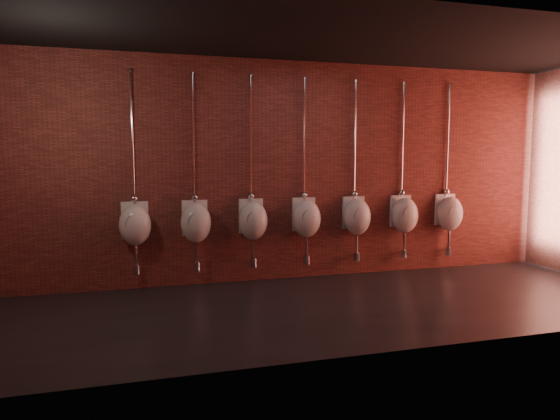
{
  "coord_description": "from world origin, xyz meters",
  "views": [
    {
      "loc": [
        -2.21,
        -5.54,
        1.82
      ],
      "look_at": [
        -0.37,
        0.9,
        1.1
      ],
      "focal_mm": 32.0,
      "sensor_mm": 36.0,
      "label": 1
    }
  ],
  "objects_px": {
    "urinal_4": "(357,216)",
    "urinal_6": "(449,213)",
    "urinal_0": "(135,224)",
    "urinal_1": "(196,222)",
    "urinal_3": "(306,218)",
    "urinal_2": "(253,220)",
    "urinal_5": "(404,214)"
  },
  "relations": [
    {
      "from": "urinal_0",
      "to": "urinal_1",
      "type": "bearing_deg",
      "value": 0.0
    },
    {
      "from": "urinal_1",
      "to": "urinal_3",
      "type": "height_order",
      "value": "same"
    },
    {
      "from": "urinal_1",
      "to": "urinal_2",
      "type": "relative_size",
      "value": 1.0
    },
    {
      "from": "urinal_4",
      "to": "urinal_5",
      "type": "height_order",
      "value": "same"
    },
    {
      "from": "urinal_2",
      "to": "urinal_0",
      "type": "bearing_deg",
      "value": 180.0
    },
    {
      "from": "urinal_2",
      "to": "urinal_6",
      "type": "relative_size",
      "value": 1.0
    },
    {
      "from": "urinal_5",
      "to": "urinal_6",
      "type": "height_order",
      "value": "same"
    },
    {
      "from": "urinal_4",
      "to": "urinal_5",
      "type": "relative_size",
      "value": 1.0
    },
    {
      "from": "urinal_3",
      "to": "urinal_1",
      "type": "bearing_deg",
      "value": 180.0
    },
    {
      "from": "urinal_3",
      "to": "urinal_0",
      "type": "bearing_deg",
      "value": 180.0
    },
    {
      "from": "urinal_3",
      "to": "urinal_5",
      "type": "distance_m",
      "value": 1.62
    },
    {
      "from": "urinal_5",
      "to": "urinal_6",
      "type": "relative_size",
      "value": 1.0
    },
    {
      "from": "urinal_0",
      "to": "urinal_1",
      "type": "distance_m",
      "value": 0.81
    },
    {
      "from": "urinal_4",
      "to": "urinal_6",
      "type": "height_order",
      "value": "same"
    },
    {
      "from": "urinal_5",
      "to": "urinal_6",
      "type": "bearing_deg",
      "value": 0.0
    },
    {
      "from": "urinal_1",
      "to": "urinal_4",
      "type": "height_order",
      "value": "same"
    },
    {
      "from": "urinal_2",
      "to": "urinal_6",
      "type": "distance_m",
      "value": 3.23
    },
    {
      "from": "urinal_2",
      "to": "urinal_1",
      "type": "bearing_deg",
      "value": 180.0
    },
    {
      "from": "urinal_4",
      "to": "urinal_5",
      "type": "xyz_separation_m",
      "value": [
        0.81,
        0.0,
        0.0
      ]
    },
    {
      "from": "urinal_5",
      "to": "urinal_6",
      "type": "distance_m",
      "value": 0.81
    },
    {
      "from": "urinal_3",
      "to": "urinal_6",
      "type": "bearing_deg",
      "value": 0.0
    },
    {
      "from": "urinal_1",
      "to": "urinal_4",
      "type": "bearing_deg",
      "value": 0.0
    },
    {
      "from": "urinal_1",
      "to": "urinal_5",
      "type": "height_order",
      "value": "same"
    },
    {
      "from": "urinal_1",
      "to": "urinal_6",
      "type": "xyz_separation_m",
      "value": [
        4.04,
        0.0,
        0.0
      ]
    },
    {
      "from": "urinal_5",
      "to": "urinal_1",
      "type": "bearing_deg",
      "value": 180.0
    },
    {
      "from": "urinal_2",
      "to": "urinal_5",
      "type": "xyz_separation_m",
      "value": [
        2.43,
        0.0,
        0.0
      ]
    },
    {
      "from": "urinal_1",
      "to": "urinal_6",
      "type": "bearing_deg",
      "value": 0.0
    },
    {
      "from": "urinal_1",
      "to": "urinal_3",
      "type": "xyz_separation_m",
      "value": [
        1.62,
        0.0,
        0.0
      ]
    },
    {
      "from": "urinal_4",
      "to": "urinal_6",
      "type": "relative_size",
      "value": 1.0
    },
    {
      "from": "urinal_0",
      "to": "urinal_1",
      "type": "xyz_separation_m",
      "value": [
        0.81,
        0.0,
        0.0
      ]
    },
    {
      "from": "urinal_5",
      "to": "urinal_6",
      "type": "xyz_separation_m",
      "value": [
        0.81,
        0.0,
        0.0
      ]
    },
    {
      "from": "urinal_2",
      "to": "urinal_3",
      "type": "xyz_separation_m",
      "value": [
        0.81,
        0.0,
        0.0
      ]
    }
  ]
}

